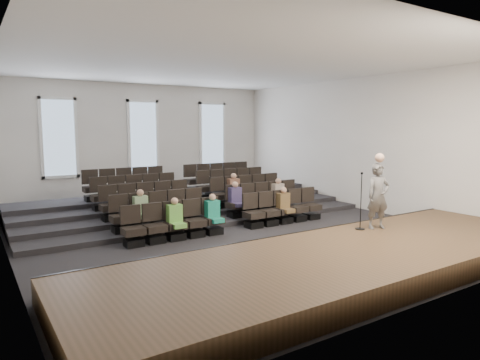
% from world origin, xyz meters
% --- Properties ---
extents(ground, '(14.00, 14.00, 0.00)m').
position_xyz_m(ground, '(0.00, 0.00, 0.00)').
color(ground, black).
rests_on(ground, ground).
extents(ceiling, '(12.00, 14.00, 0.02)m').
position_xyz_m(ceiling, '(0.00, 0.00, 5.01)').
color(ceiling, white).
rests_on(ceiling, ground).
extents(wall_back, '(12.00, 0.04, 5.00)m').
position_xyz_m(wall_back, '(0.00, 7.02, 2.50)').
color(wall_back, white).
rests_on(wall_back, ground).
extents(wall_front, '(12.00, 0.04, 5.00)m').
position_xyz_m(wall_front, '(0.00, -7.02, 2.50)').
color(wall_front, white).
rests_on(wall_front, ground).
extents(wall_left, '(0.04, 14.00, 5.00)m').
position_xyz_m(wall_left, '(-6.02, 0.00, 2.50)').
color(wall_left, white).
rests_on(wall_left, ground).
extents(wall_right, '(0.04, 14.00, 5.00)m').
position_xyz_m(wall_right, '(6.02, 0.00, 2.50)').
color(wall_right, white).
rests_on(wall_right, ground).
extents(stage, '(11.80, 3.60, 0.50)m').
position_xyz_m(stage, '(0.00, -5.10, 0.25)').
color(stage, '#49331F').
rests_on(stage, ground).
extents(stage_lip, '(11.80, 0.06, 0.52)m').
position_xyz_m(stage_lip, '(0.00, -3.33, 0.25)').
color(stage_lip, black).
rests_on(stage_lip, ground).
extents(risers, '(11.80, 4.80, 0.60)m').
position_xyz_m(risers, '(0.00, 3.17, 0.20)').
color(risers, black).
rests_on(risers, ground).
extents(seating_rows, '(6.80, 4.70, 1.67)m').
position_xyz_m(seating_rows, '(-0.00, 1.54, 0.68)').
color(seating_rows, black).
rests_on(seating_rows, ground).
extents(windows, '(8.44, 0.10, 3.24)m').
position_xyz_m(windows, '(0.00, 6.95, 2.70)').
color(windows, white).
rests_on(windows, wall_back).
extents(audience, '(5.45, 2.64, 1.10)m').
position_xyz_m(audience, '(0.19, 0.15, 0.79)').
color(audience, '#67B146').
rests_on(audience, seating_rows).
extents(speaker, '(0.71, 0.57, 1.69)m').
position_xyz_m(speaker, '(2.18, -4.13, 1.35)').
color(speaker, '#585754').
rests_on(speaker, stage).
extents(mic_stand, '(0.25, 0.25, 1.49)m').
position_xyz_m(mic_stand, '(1.74, -3.95, 0.94)').
color(mic_stand, black).
rests_on(mic_stand, stage).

